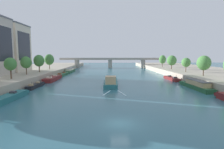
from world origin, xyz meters
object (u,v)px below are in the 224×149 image
(moored_boat_left_upstream, at_px, (5,99))
(moored_boat_left_far, at_px, (35,86))
(tree_right_far, at_px, (186,62))
(tree_right_end_of_row, at_px, (172,60))
(tree_right_third, at_px, (204,63))
(moored_boat_right_upstream, at_px, (196,85))
(moored_boat_right_far, at_px, (172,78))
(tree_right_nearest, at_px, (163,59))
(tree_left_nearest, at_px, (10,64))
(barge_midriver, at_px, (111,81))
(moored_boat_left_second, at_px, (53,78))
(tree_left_midway, at_px, (49,60))
(tree_left_far, at_px, (39,61))
(moored_boat_left_lone, at_px, (62,74))
(tree_left_end_of_row, at_px, (26,62))
(moored_boat_left_near, at_px, (70,70))
(bridge_far, at_px, (110,61))

(moored_boat_left_upstream, distance_m, moored_boat_left_far, 15.92)
(tree_right_far, distance_m, tree_right_end_of_row, 14.03)
(tree_right_third, bearing_deg, moored_boat_left_far, -172.61)
(moored_boat_right_upstream, distance_m, moored_boat_right_far, 17.06)
(moored_boat_right_upstream, bearing_deg, tree_right_end_of_row, 79.95)
(tree_right_third, bearing_deg, moored_boat_left_upstream, -156.04)
(moored_boat_right_far, distance_m, tree_right_far, 11.38)
(tree_right_nearest, bearing_deg, tree_right_end_of_row, -90.24)
(moored_boat_right_far, distance_m, tree_left_nearest, 52.82)
(tree_right_third, xyz_separation_m, tree_right_far, (0.23, 13.55, -0.38))
(barge_midriver, relative_size, moored_boat_left_second, 1.34)
(moored_boat_right_upstream, relative_size, tree_left_nearest, 2.64)
(tree_right_third, bearing_deg, tree_right_end_of_row, 90.98)
(tree_left_midway, bearing_deg, tree_left_nearest, -89.66)
(moored_boat_left_far, relative_size, tree_right_end_of_row, 1.57)
(moored_boat_right_far, bearing_deg, tree_right_third, -44.61)
(tree_left_far, relative_size, tree_right_end_of_row, 1.03)
(barge_midriver, xyz_separation_m, tree_right_end_of_row, (29.57, 29.47, 5.69))
(moored_boat_right_upstream, relative_size, tree_right_third, 2.41)
(tree_right_far, height_order, tree_right_nearest, tree_right_nearest)
(barge_midriver, height_order, tree_right_nearest, tree_right_nearest)
(moored_boat_right_far, height_order, tree_right_end_of_row, tree_right_end_of_row)
(moored_boat_left_lone, relative_size, tree_left_midway, 2.04)
(moored_boat_left_far, distance_m, moored_boat_left_lone, 29.83)
(moored_boat_left_far, relative_size, tree_left_far, 1.52)
(moored_boat_right_upstream, xyz_separation_m, moored_boat_right_far, (-0.52, 17.05, -0.43))
(tree_right_third, xyz_separation_m, tree_right_nearest, (-0.41, 42.09, 0.15))
(tree_left_nearest, relative_size, tree_right_end_of_row, 0.90)
(moored_boat_left_lone, height_order, tree_left_end_of_row, tree_left_end_of_row)
(barge_midriver, xyz_separation_m, moored_boat_left_near, (-21.42, 40.93, 0.01))
(tree_right_third, bearing_deg, bridge_far, 112.02)
(moored_boat_left_upstream, relative_size, tree_left_far, 2.19)
(moored_boat_right_far, xyz_separation_m, tree_left_nearest, (-50.64, -13.80, 5.97))
(barge_midriver, bearing_deg, moored_boat_right_far, 22.66)
(moored_boat_left_lone, height_order, tree_left_far, tree_left_far)
(tree_right_far, bearing_deg, tree_right_nearest, 91.29)
(tree_right_far, bearing_deg, tree_right_third, -90.99)
(tree_right_far, bearing_deg, moored_boat_left_near, 153.77)
(tree_left_nearest, distance_m, tree_left_end_of_row, 11.17)
(moored_boat_left_second, relative_size, moored_boat_right_upstream, 0.93)
(moored_boat_left_second, distance_m, tree_left_far, 11.83)
(moored_boat_left_near, height_order, bridge_far, bridge_far)
(tree_left_midway, distance_m, bridge_far, 53.82)
(moored_boat_right_far, bearing_deg, moored_boat_left_second, 179.89)
(tree_left_nearest, xyz_separation_m, tree_left_far, (-0.04, 20.77, 0.34))
(barge_midriver, bearing_deg, moored_boat_right_upstream, -18.44)
(moored_boat_left_second, xyz_separation_m, moored_boat_right_upstream, (43.84, -17.13, 0.31))
(tree_left_nearest, distance_m, tree_right_far, 61.73)
(moored_boat_left_second, relative_size, tree_right_third, 2.24)
(tree_left_end_of_row, bearing_deg, moored_boat_left_lone, 67.85)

